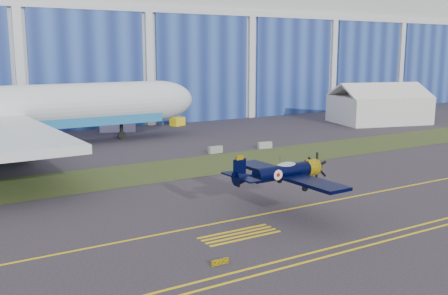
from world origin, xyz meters
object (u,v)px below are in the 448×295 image
tent (379,103)px  tug (177,121)px  warbird (282,172)px  shipping_container (118,124)px

tent → tug: size_ratio=7.32×
warbird → shipping_container: (4.63, 50.75, -2.34)m
warbird → tug: 54.60m
shipping_container → tent: bearing=5.0°
tent → warbird: bearing=-129.4°
shipping_container → tug: 11.80m
tent → tug: (-34.09, 16.04, -3.03)m
warbird → tent: 61.96m
tent → shipping_container: (-45.81, 14.77, -2.53)m
warbird → tug: bearing=70.7°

